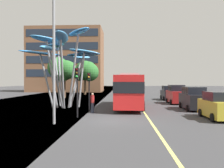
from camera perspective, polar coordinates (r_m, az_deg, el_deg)
The scene contains 14 objects.
ground at distance 16.92m, azimuth -2.20°, elevation -8.96°, with size 120.00×240.00×0.10m.
red_bus at distance 25.05m, azimuth 4.32°, elevation -1.22°, with size 3.19×11.42×3.56m.
leaf_sculpture at distance 25.80m, azimuth -11.54°, elevation 8.14°, with size 8.78×10.40×8.28m.
traffic_light_kerb_near at distance 18.02m, azimuth -8.46°, elevation 0.56°, with size 0.28×0.42×3.80m.
traffic_light_kerb_far at distance 22.04m, azimuth -5.60°, elevation 0.16°, with size 0.28×0.42×3.56m.
car_parked_near at distance 19.02m, azimuth 24.53°, elevation -4.90°, with size 2.07×4.08×2.01m.
car_parked_mid at distance 24.22m, azimuth 19.16°, elevation -3.45°, with size 2.07×4.31×2.23m.
car_parked_far at distance 30.24m, azimuth 15.27°, elevation -2.55°, with size 1.96×4.29×2.33m.
car_side_street at distance 35.99m, azimuth 13.58°, elevation -2.18°, with size 2.06×4.20×2.10m.
street_lamp at distance 15.88m, azimuth -13.05°, elevation 10.56°, with size 1.32×0.44×8.90m.
tree_pavement_near at distance 39.83m, azimuth -11.83°, elevation 3.36°, with size 4.89×3.58×6.77m.
tree_pavement_far at distance 49.47m, azimuth -6.33°, elevation 3.08°, with size 5.55×4.31×7.09m.
pedestrian at distance 20.69m, azimuth -4.77°, elevation -4.59°, with size 0.34×0.34×1.76m.
backdrop_building at distance 64.29m, azimuth -10.90°, elevation 5.58°, with size 19.03×10.21×16.53m.
Camera 1 is at (0.78, -16.62, 2.79)m, focal length 37.75 mm.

